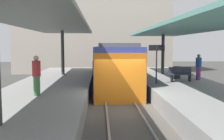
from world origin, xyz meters
The scene contains 15 objects.
ground_plane centered at (0.00, 0.00, 0.00)m, with size 80.00×80.00×0.00m, color #383835.
platform_left centered at (-3.80, 0.00, 0.50)m, with size 4.40×28.00×1.00m, color gray.
platform_right centered at (3.80, 0.00, 0.50)m, with size 4.40×28.00×1.00m, color gray.
track_ballast centered at (0.00, 0.00, 0.10)m, with size 3.20×28.00×0.20m, color #4C4742.
rail_near_side centered at (-0.72, 0.00, 0.27)m, with size 0.08×28.00×0.14m, color slate.
rail_far_side centered at (0.72, 0.00, 0.27)m, with size 0.08×28.00×0.14m, color slate.
commuter_train centered at (0.00, 6.32, 1.73)m, with size 2.78×10.88×3.10m.
canopy_left centered at (-3.80, 1.40, 4.32)m, with size 4.18×21.00×3.45m.
canopy_right centered at (3.80, 1.40, 4.08)m, with size 4.18×21.00×3.20m.
platform_bench centered at (3.89, 3.57, 1.46)m, with size 1.40×0.41×0.86m.
platform_sign centered at (2.18, 2.51, 2.62)m, with size 0.90×0.08×2.21m.
litter_bin centered at (4.11, 4.95, 1.40)m, with size 0.44×0.44×0.80m, color #2D2D30.
passenger_near_bench centered at (-3.76, -0.64, 1.90)m, with size 0.36×0.36×1.74m.
passenger_mid_platform centered at (5.25, 4.20, 1.85)m, with size 0.36×0.36×1.63m.
station_building_backdrop centered at (-1.80, 20.00, 5.50)m, with size 18.00×6.00×11.00m, color #A89E8E.
Camera 1 is at (-1.01, -11.95, 3.16)m, focal length 41.68 mm.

